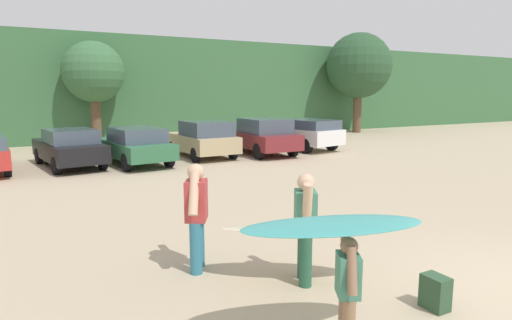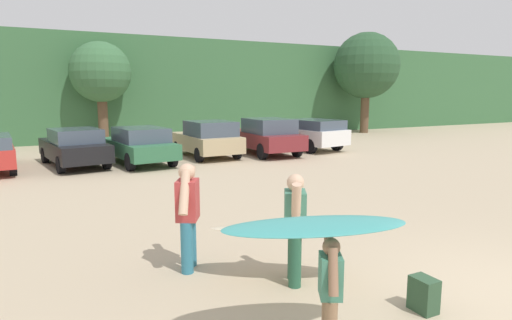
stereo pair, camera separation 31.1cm
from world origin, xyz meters
The scene contains 14 objects.
hillside_ridge centered at (0.00, 28.19, 3.03)m, with size 108.00×12.00×6.07m, color #38663D.
tree_center centered at (-2.60, 21.18, 3.82)m, with size 3.20×3.20×5.48m.
tree_far_right centered at (14.68, 20.14, 4.60)m, with size 4.49×4.49×6.88m.
parked_car_black centered at (-4.60, 14.30, 0.75)m, with size 2.39×4.58×1.46m.
parked_car_forest_green centered at (-2.28, 13.72, 0.77)m, with size 2.32×4.55×1.45m.
parked_car_tan centered at (0.77, 14.23, 0.81)m, with size 2.05×4.03×1.59m.
parked_car_maroon centered at (3.45, 13.87, 0.85)m, with size 1.97×4.58×1.65m.
parked_car_white centered at (6.02, 14.53, 0.81)m, with size 2.67×5.01×1.51m.
person_adult centered at (-2.55, 1.75, 0.93)m, with size 0.47×0.71×1.64m.
person_child centered at (-3.09, 0.16, 0.71)m, with size 0.36×0.54×1.26m.
person_companion centered at (-3.79, 2.94, 0.97)m, with size 0.55×0.84×1.71m.
surfboard_cream centered at (-2.61, 1.89, 0.77)m, with size 2.30×1.80×0.17m.
surfboard_teal centered at (-3.22, 0.28, 1.38)m, with size 2.13×1.17×0.12m.
backpack_dropped centered at (-1.52, 0.27, 0.22)m, with size 0.24×0.34×0.45m.
Camera 1 is at (-6.08, -3.25, 2.80)m, focal length 30.25 mm.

